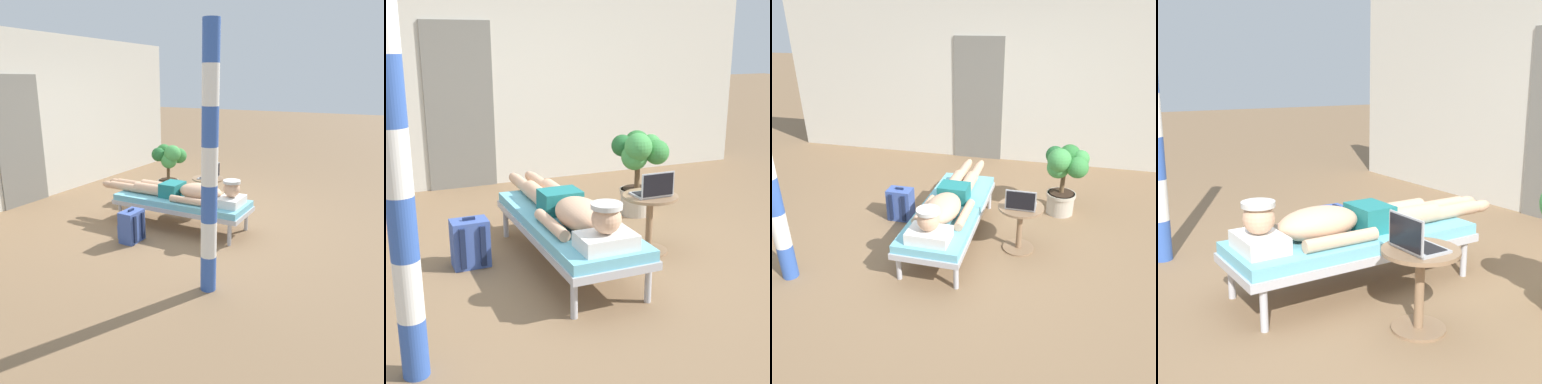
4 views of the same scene
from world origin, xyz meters
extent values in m
plane|color=#846647|center=(0.00, 0.00, 0.00)|extent=(40.00, 40.00, 0.00)
cube|color=beige|center=(-0.25, 2.82, 1.35)|extent=(7.60, 0.20, 2.70)
cube|color=slate|center=(-0.54, 2.71, 1.02)|extent=(0.84, 0.03, 2.04)
cylinder|color=#B7B7BC|center=(-0.53, 0.80, 0.14)|extent=(0.05, 0.05, 0.28)
cylinder|color=#B7B7BC|center=(0.04, 0.80, 0.14)|extent=(0.05, 0.05, 0.28)
cylinder|color=#B7B7BC|center=(-0.53, -0.87, 0.14)|extent=(0.05, 0.05, 0.28)
cylinder|color=#B7B7BC|center=(0.04, -0.87, 0.14)|extent=(0.05, 0.05, 0.28)
cube|color=#B7B7BC|center=(-0.25, -0.03, 0.31)|extent=(0.67, 1.87, 0.06)
cube|color=#6BB7CC|center=(-0.25, -0.03, 0.38)|extent=(0.64, 1.83, 0.08)
cube|color=white|center=(-0.25, -0.76, 0.47)|extent=(0.40, 0.28, 0.11)
sphere|color=#D8A884|center=(-0.25, -0.76, 0.64)|extent=(0.21, 0.21, 0.21)
cylinder|color=silver|center=(-0.25, -0.76, 0.73)|extent=(0.22, 0.22, 0.03)
ellipsoid|color=#D8A884|center=(-0.25, -0.32, 0.54)|extent=(0.35, 0.60, 0.23)
cylinder|color=#D8A884|center=(-0.47, -0.27, 0.46)|extent=(0.09, 0.55, 0.09)
cylinder|color=#D8A884|center=(-0.03, -0.27, 0.46)|extent=(0.09, 0.55, 0.09)
cube|color=#1E7272|center=(-0.25, 0.11, 0.52)|extent=(0.33, 0.26, 0.19)
cylinder|color=#D8A884|center=(-0.33, 0.45, 0.49)|extent=(0.15, 0.42, 0.15)
cylinder|color=#D8A884|center=(-0.33, 0.88, 0.47)|extent=(0.11, 0.44, 0.11)
ellipsoid|color=#D8A884|center=(-0.33, 1.17, 0.47)|extent=(0.09, 0.20, 0.10)
cylinder|color=#D8A884|center=(-0.16, 0.45, 0.49)|extent=(0.15, 0.42, 0.15)
cylinder|color=#D8A884|center=(-0.16, 0.88, 0.47)|extent=(0.11, 0.44, 0.11)
ellipsoid|color=#D8A884|center=(-0.16, 1.17, 0.47)|extent=(0.09, 0.20, 0.10)
cylinder|color=#8C6B4C|center=(0.53, -0.06, 0.01)|extent=(0.34, 0.34, 0.02)
cylinder|color=#8C6B4C|center=(0.53, -0.06, 0.26)|extent=(0.06, 0.06, 0.48)
cylinder|color=#8C6B4C|center=(0.53, -0.06, 0.51)|extent=(0.48, 0.48, 0.02)
cube|color=#A5A8AD|center=(0.53, -0.06, 0.53)|extent=(0.31, 0.22, 0.02)
cube|color=black|center=(0.53, -0.05, 0.54)|extent=(0.27, 0.15, 0.00)
cube|color=#A5A8AD|center=(0.53, -0.17, 0.64)|extent=(0.31, 0.01, 0.21)
cube|color=black|center=(0.53, -0.18, 0.64)|extent=(0.29, 0.00, 0.19)
cube|color=#3F59A5|center=(-0.99, 0.26, 0.20)|extent=(0.30, 0.20, 0.40)
cube|color=#3F59A5|center=(-0.99, 0.38, 0.13)|extent=(0.23, 0.04, 0.18)
cube|color=#192342|center=(-1.07, 0.15, 0.20)|extent=(0.04, 0.02, 0.34)
cube|color=#192342|center=(-0.90, 0.15, 0.20)|extent=(0.04, 0.02, 0.34)
cube|color=#192342|center=(-0.99, 0.26, 0.41)|extent=(0.10, 0.02, 0.02)
cylinder|color=#BFB29E|center=(0.95, 0.91, 0.14)|extent=(0.34, 0.34, 0.28)
cylinder|color=#BFB29E|center=(0.95, 0.91, 0.26)|extent=(0.37, 0.37, 0.04)
cylinder|color=#332319|center=(0.95, 0.91, 0.29)|extent=(0.31, 0.31, 0.01)
cylinder|color=brown|center=(0.95, 0.91, 0.45)|extent=(0.06, 0.06, 0.34)
sphere|color=#429347|center=(1.13, 0.95, 0.74)|extent=(0.21, 0.21, 0.21)
sphere|color=#2D7233|center=(1.00, 1.02, 0.76)|extent=(0.27, 0.27, 0.27)
sphere|color=#38843D|center=(0.94, 1.04, 0.72)|extent=(0.25, 0.25, 0.25)
sphere|color=#23602D|center=(0.82, 1.02, 0.74)|extent=(0.23, 0.23, 0.23)
sphere|color=#429347|center=(0.87, 0.85, 0.65)|extent=(0.28, 0.28, 0.28)
sphere|color=#429347|center=(0.87, 0.78, 0.77)|extent=(0.28, 0.28, 0.28)
sphere|color=#38843D|center=(1.09, 0.77, 0.69)|extent=(0.26, 0.26, 0.26)
cylinder|color=#3359B2|center=(-1.59, -1.09, 0.17)|extent=(0.15, 0.15, 0.35)
cylinder|color=white|center=(-1.59, -1.09, 0.52)|extent=(0.15, 0.15, 0.35)
cylinder|color=#3359B2|center=(-1.59, -1.09, 0.87)|extent=(0.15, 0.15, 0.35)
cylinder|color=white|center=(-1.59, -1.09, 1.22)|extent=(0.15, 0.15, 0.35)
cylinder|color=#3359B2|center=(-1.59, -1.09, 1.57)|extent=(0.15, 0.15, 0.35)
camera|label=1|loc=(-4.65, -2.56, 1.97)|focal=36.55mm
camera|label=2|loc=(-1.76, -3.79, 1.81)|focal=49.01mm
camera|label=3|loc=(0.80, -3.58, 2.33)|focal=35.09mm
camera|label=4|loc=(2.76, -1.97, 1.54)|focal=48.13mm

